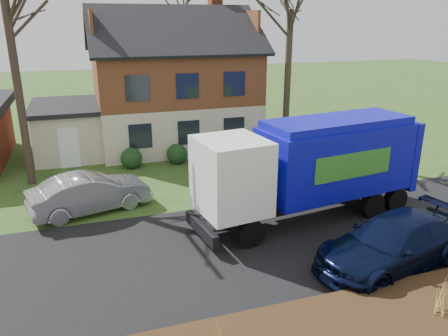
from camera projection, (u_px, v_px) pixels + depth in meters
name	position (u px, v px, depth m)	size (l,w,h in m)	color
ground	(205.00, 254.00, 14.31)	(120.00, 120.00, 0.00)	#2B4517
road	(205.00, 253.00, 14.31)	(80.00, 7.00, 0.02)	black
main_house	(165.00, 77.00, 25.97)	(12.95, 8.95, 9.26)	beige
garbage_truck	(315.00, 163.00, 16.27)	(9.16, 3.58, 3.82)	black
silver_sedan	(90.00, 193.00, 17.29)	(1.63, 4.68, 1.54)	#9FA1A6
navy_wagon	(393.00, 243.00, 13.41)	(2.19, 5.38, 1.56)	black
grass_clump_mid	(220.00, 334.00, 9.55)	(0.32, 0.27, 0.91)	tan
grass_clump_east	(444.00, 298.00, 10.79)	(0.37, 0.30, 0.92)	tan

